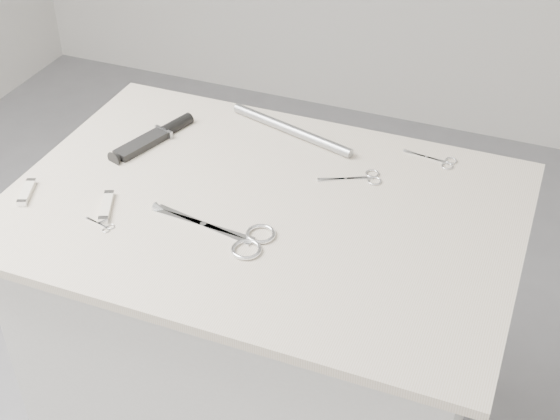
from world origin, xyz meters
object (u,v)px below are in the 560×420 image
at_px(large_shears, 235,235).
at_px(metal_rail, 291,130).
at_px(sheathed_knife, 158,136).
at_px(embroidery_scissors_b, 439,161).
at_px(tiny_scissors, 103,226).
at_px(embroidery_scissors_a, 362,178).
at_px(pocket_knife_b, 106,206).
at_px(pocket_knife_a, 27,192).
at_px(plinth, 265,367).

distance_m(large_shears, metal_rail, 0.38).
xyz_separation_m(sheathed_knife, metal_rail, (0.27, 0.13, 0.00)).
relative_size(embroidery_scissors_b, tiny_scissors, 1.76).
bearing_deg(tiny_scissors, sheathed_knife, 112.54).
distance_m(tiny_scissors, sheathed_knife, 0.32).
height_order(large_shears, tiny_scissors, large_shears).
distance_m(embroidery_scissors_a, pocket_knife_b, 0.52).
xyz_separation_m(pocket_knife_a, metal_rail, (0.41, 0.41, 0.01)).
bearing_deg(embroidery_scissors_a, large_shears, -147.25).
height_order(sheathed_knife, pocket_knife_b, sheathed_knife).
relative_size(embroidery_scissors_b, sheathed_knife, 0.54).
xyz_separation_m(tiny_scissors, sheathed_knife, (-0.05, 0.32, 0.01)).
bearing_deg(sheathed_knife, plinth, -96.47).
bearing_deg(pocket_knife_a, large_shears, -107.81).
xyz_separation_m(plinth, sheathed_knife, (-0.31, 0.14, 0.48)).
bearing_deg(large_shears, tiny_scissors, -158.11).
bearing_deg(sheathed_knife, embroidery_scissors_a, -69.98).
distance_m(large_shears, sheathed_knife, 0.39).
relative_size(pocket_knife_a, metal_rail, 0.26).
relative_size(tiny_scissors, sheathed_knife, 0.31).
bearing_deg(tiny_scissors, embroidery_scissors_b, 52.72).
xyz_separation_m(embroidery_scissors_a, sheathed_knife, (-0.46, -0.01, 0.01)).
bearing_deg(pocket_knife_a, embroidery_scissors_b, -81.88).
distance_m(sheathed_knife, pocket_knife_a, 0.32).
bearing_deg(pocket_knife_a, tiny_scissors, -121.39).
xyz_separation_m(large_shears, sheathed_knife, (-0.30, 0.25, 0.00)).
xyz_separation_m(large_shears, pocket_knife_b, (-0.27, -0.01, 0.00)).
relative_size(plinth, metal_rail, 2.81).
bearing_deg(pocket_knife_b, tiny_scissors, 179.50).
xyz_separation_m(embroidery_scissors_b, tiny_scissors, (-0.54, -0.45, -0.00)).
height_order(large_shears, sheathed_knife, sheathed_knife).
relative_size(large_shears, tiny_scissors, 3.85).
height_order(plinth, metal_rail, metal_rail).
relative_size(plinth, embroidery_scissors_a, 7.12).
bearing_deg(metal_rail, tiny_scissors, -115.54).
bearing_deg(sheathed_knife, pocket_knife_b, -154.76).
relative_size(plinth, sheathed_knife, 4.26).
bearing_deg(large_shears, plinth, 93.62).
height_order(pocket_knife_a, metal_rail, metal_rail).
height_order(plinth, sheathed_knife, sheathed_knife).
relative_size(large_shears, embroidery_scissors_b, 2.19).
relative_size(plinth, embroidery_scissors_b, 7.84).
bearing_deg(metal_rail, pocket_knife_a, -134.76).
bearing_deg(metal_rail, sheathed_knife, -154.57).
bearing_deg(pocket_knife_b, embroidery_scissors_b, -78.20).
bearing_deg(sheathed_knife, metal_rail, -46.39).
xyz_separation_m(embroidery_scissors_a, pocket_knife_b, (-0.43, -0.28, 0.00)).
relative_size(embroidery_scissors_a, metal_rail, 0.39).
height_order(tiny_scissors, pocket_knife_b, pocket_knife_b).
distance_m(embroidery_scissors_b, sheathed_knife, 0.61).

